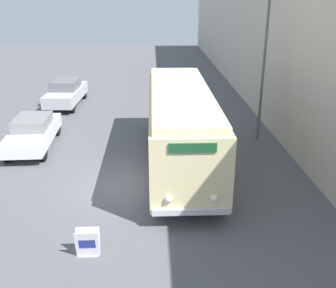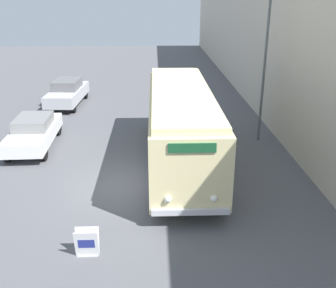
% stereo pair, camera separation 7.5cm
% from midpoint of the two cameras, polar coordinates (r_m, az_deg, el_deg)
% --- Properties ---
extents(ground_plane, '(80.00, 80.00, 0.00)m').
position_cam_midpoint_polar(ground_plane, '(14.76, -6.40, -6.08)').
color(ground_plane, '#56565B').
extents(building_wall_right, '(0.30, 60.00, 8.24)m').
position_cam_midpoint_polar(building_wall_right, '(24.02, 12.99, 14.51)').
color(building_wall_right, beige).
rests_on(building_wall_right, ground_plane).
extents(vintage_bus, '(2.49, 9.92, 3.14)m').
position_cam_midpoint_polar(vintage_bus, '(15.95, 1.68, 3.10)').
color(vintage_bus, black).
rests_on(vintage_bus, ground_plane).
extents(sign_board, '(0.64, 0.31, 0.82)m').
position_cam_midpoint_polar(sign_board, '(11.17, -11.78, -13.93)').
color(sign_board, gray).
rests_on(sign_board, ground_plane).
extents(streetlamp, '(0.36, 0.36, 7.38)m').
position_cam_midpoint_polar(streetlamp, '(18.55, 13.91, 14.34)').
color(streetlamp, '#595E60').
rests_on(streetlamp, ground_plane).
extents(parked_car_near, '(1.91, 4.65, 1.42)m').
position_cam_midpoint_polar(parked_car_near, '(19.02, -19.11, 1.68)').
color(parked_car_near, black).
rests_on(parked_car_near, ground_plane).
extents(parked_car_mid, '(2.00, 4.80, 1.59)m').
position_cam_midpoint_polar(parked_car_mid, '(25.69, -14.64, 7.26)').
color(parked_car_mid, black).
rests_on(parked_car_mid, ground_plane).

